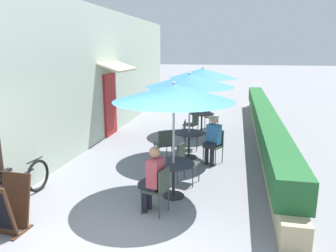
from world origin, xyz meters
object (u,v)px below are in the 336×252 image
object	(u,v)px
patio_umbrella_near	(174,93)
patio_umbrella_mid	(190,80)
cafe_chair_far_right	(210,115)
cafe_chair_near_left	(159,187)
patio_umbrella_far	(203,73)
bicycle_leaning	(19,185)
cafe_chair_far_left	(193,123)
seated_patron_mid_right	(213,138)
cafe_chair_near_right	(185,160)
cafe_chair_mid_right	(215,143)
patio_table_mid	(189,139)
menu_board	(7,206)
patio_table_near	(173,171)
seated_patron_near_left	(153,177)
patio_table_far	(202,118)
cafe_chair_mid_back	(189,132)

from	to	relation	value
patio_umbrella_near	patio_umbrella_mid	xyz separation A→B (m)	(-0.05, 2.49, 0.00)
cafe_chair_far_right	cafe_chair_near_left	bearing A→B (deg)	19.88
patio_umbrella_far	bicycle_leaning	size ratio (longest dim) A/B	1.34
patio_umbrella_mid	cafe_chair_far_left	world-z (taller)	patio_umbrella_mid
seated_patron_mid_right	patio_umbrella_far	size ratio (longest dim) A/B	0.54
cafe_chair_far_left	cafe_chair_near_right	bearing A→B (deg)	-151.91
patio_umbrella_mid	cafe_chair_mid_right	bearing A→B (deg)	-20.90
bicycle_leaning	cafe_chair_mid_right	bearing A→B (deg)	46.40
patio_table_mid	bicycle_leaning	xyz separation A→B (m)	(-2.81, -3.36, -0.18)
cafe_chair_near_right	menu_board	bearing A→B (deg)	-29.10
bicycle_leaning	menu_board	bearing A→B (deg)	-58.53
patio_table_near	seated_patron_near_left	size ratio (longest dim) A/B	0.67
seated_patron_near_left	cafe_chair_near_right	distance (m)	1.53
cafe_chair_mid_right	menu_board	size ratio (longest dim) A/B	0.96
cafe_chair_far_left	seated_patron_near_left	bearing A→B (deg)	-157.24
cafe_chair_near_right	menu_board	xyz separation A→B (m)	(-2.50, -2.58, -0.07)
patio_table_mid	seated_patron_mid_right	world-z (taller)	seated_patron_mid_right
cafe_chair_far_left	patio_umbrella_mid	bearing A→B (deg)	-152.26
patio_umbrella_mid	patio_umbrella_far	xyz separation A→B (m)	(0.05, 2.75, 0.00)
patio_umbrella_far	cafe_chair_far_left	distance (m)	1.76
patio_umbrella_mid	patio_umbrella_far	size ratio (longest dim) A/B	1.00
patio_table_mid	patio_table_far	size ratio (longest dim) A/B	1.00
cafe_chair_mid_right	patio_umbrella_far	world-z (taller)	patio_umbrella_far
seated_patron_mid_right	patio_table_far	xyz separation A→B (m)	(-0.61, 3.12, -0.15)
seated_patron_mid_right	menu_board	xyz separation A→B (m)	(-3.00, -3.95, -0.24)
patio_umbrella_near	cafe_chair_mid_back	bearing A→B (deg)	92.96
patio_umbrella_mid	patio_umbrella_far	bearing A→B (deg)	88.85
cafe_chair_near_right	patio_umbrella_mid	xyz separation A→B (m)	(-0.17, 1.74, 1.59)
cafe_chair_near_left	cafe_chair_near_right	distance (m)	1.53
cafe_chair_near_left	menu_board	bearing A→B (deg)	130.49
patio_umbrella_mid	bicycle_leaning	distance (m)	4.72
cafe_chair_mid_back	patio_table_far	distance (m)	2.00
cafe_chair_mid_back	cafe_chair_far_right	world-z (taller)	same
patio_table_mid	seated_patron_mid_right	xyz separation A→B (m)	(0.66, -0.37, 0.15)
cafe_chair_near_right	patio_table_far	bearing A→B (deg)	-163.51
patio_table_near	cafe_chair_mid_back	xyz separation A→B (m)	(-0.17, 3.25, -0.02)
patio_umbrella_near	bicycle_leaning	size ratio (longest dim) A/B	1.34
cafe_chair_near_right	seated_patron_mid_right	xyz separation A→B (m)	(0.49, 1.37, 0.17)
patio_umbrella_mid	cafe_chair_mid_back	xyz separation A→B (m)	(-0.12, 0.75, -1.59)
patio_umbrella_near	patio_table_mid	size ratio (longest dim) A/B	2.77
menu_board	patio_umbrella_near	bearing A→B (deg)	41.14
seated_patron_near_left	patio_table_mid	distance (m)	3.23
cafe_chair_near_right	cafe_chair_mid_right	bearing A→B (deg)	174.71
patio_umbrella_mid	bicycle_leaning	bearing A→B (deg)	-129.90
seated_patron_mid_right	patio_umbrella_far	world-z (taller)	patio_umbrella_far
cafe_chair_mid_right	cafe_chair_mid_back	xyz separation A→B (m)	(-0.83, 1.03, 0.00)
patio_umbrella_mid	cafe_chair_mid_back	distance (m)	1.76
seated_patron_mid_right	cafe_chair_mid_back	world-z (taller)	seated_patron_mid_right
patio_table_near	patio_umbrella_mid	bearing A→B (deg)	91.08
patio_table_mid	cafe_chair_far_left	distance (m)	2.02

